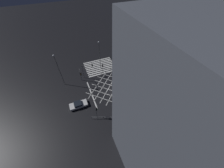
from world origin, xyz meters
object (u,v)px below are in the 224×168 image
Objects in this scene: street_lamp_west at (162,86)px; street_tree_far at (124,51)px; traffic_light_se_main at (88,68)px; street_lamp_far at (99,53)px; traffic_light_median_south at (103,67)px; street_lamp_east at (58,68)px; street_tree_near at (164,94)px; waiting_car at (78,105)px; traffic_light_ne_main at (96,110)px; traffic_light_se_cross at (81,74)px; traffic_light_median_north at (123,99)px.

street_lamp_west reaches higher than street_tree_far.
street_lamp_far is (-4.52, -2.43, 2.51)m from traffic_light_se_main.
street_lamp_east is (11.68, -0.08, 3.33)m from traffic_light_median_south.
traffic_light_median_south is at bearing -60.58° from street_tree_near.
waiting_car is (-2.19, 8.86, -5.49)m from street_lamp_east.
waiting_car is at bearing 126.78° from traffic_light_ne_main.
street_tree_far is (-21.08, -4.83, -2.68)m from street_lamp_east.
street_lamp_far reaches higher than street_tree_far.
traffic_light_median_south is 6.86m from traffic_light_se_cross.
traffic_light_ne_main is at bearing 68.80° from street_lamp_far.
traffic_light_se_cross is 0.47× the size of street_lamp_far.
street_tree_near reaches higher than traffic_light_median_north.
street_lamp_east reaches higher than traffic_light_se_cross.
traffic_light_se_cross is (7.30, -11.65, 0.74)m from traffic_light_median_north.
street_lamp_east is at bearing -90.39° from traffic_light_median_south.
street_tree_near is at bearing 94.59° from street_lamp_west.
street_tree_far is (-16.18, -5.92, 0.19)m from traffic_light_se_cross.
traffic_light_ne_main is 5.98m from waiting_car.
traffic_light_median_south is 12.14m from street_lamp_east.
traffic_light_ne_main is 0.84× the size of traffic_light_se_cross.
street_lamp_east is at bearing -175.23° from traffic_light_se_main.
traffic_light_median_south is 12.67m from traffic_light_median_north.
street_lamp_west reaches higher than traffic_light_median_north.
street_tree_far reaches higher than traffic_light_median_south.
traffic_light_ne_main is at bearing -97.53° from traffic_light_se_main.
street_tree_near is 20.86m from street_tree_far.
street_lamp_east is 10.65m from waiting_car.
traffic_light_ne_main is 0.87× the size of waiting_car.
street_lamp_west is (-13.17, 15.41, 2.22)m from traffic_light_se_main.
street_lamp_far reaches higher than traffic_light_ne_main.
traffic_light_ne_main is 0.76× the size of street_tree_far.
street_lamp_west reaches higher than traffic_light_se_cross.
street_tree_far is 23.50m from waiting_car.
street_lamp_far is (-11.91, -3.04, -0.22)m from street_lamp_east.
street_lamp_east reaches higher than waiting_car.
street_lamp_west is at bearing 144.27° from street_lamp_east.
street_lamp_far is 9.66m from street_tree_far.
street_lamp_far is 1.68× the size of street_tree_near.
street_lamp_west is at bearing 31.13° from traffic_light_median_south.
traffic_light_se_cross is (0.64, -12.26, 0.56)m from traffic_light_ne_main.
traffic_light_ne_main reaches higher than waiting_car.
traffic_light_ne_main is 0.46× the size of street_lamp_west.
street_tree_near is at bearing -111.14° from traffic_light_median_north.
traffic_light_median_north is 0.37× the size of street_lamp_far.
street_tree_far is (-15.53, -18.18, 0.75)m from traffic_light_ne_main.
street_lamp_west is at bearing -49.48° from traffic_light_se_main.
traffic_light_se_cross is 0.91× the size of street_tree_far.
traffic_light_median_north is 13.77m from traffic_light_se_cross.
traffic_light_median_north is 10.91m from waiting_car.
street_lamp_west is at bearing -103.83° from traffic_light_median_north.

